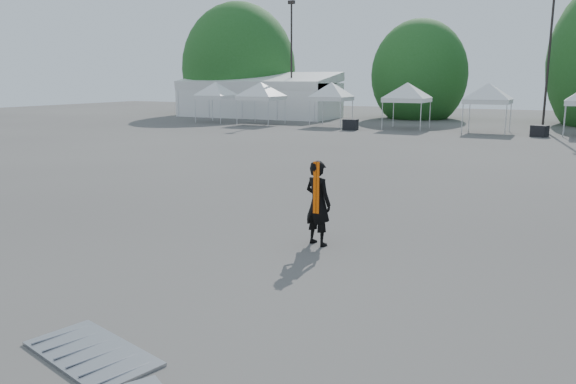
% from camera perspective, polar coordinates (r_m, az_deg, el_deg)
% --- Properties ---
extents(ground, '(120.00, 120.00, 0.00)m').
position_cam_1_polar(ground, '(13.35, 4.11, -4.17)').
color(ground, '#474442').
rests_on(ground, ground).
extents(marquee, '(15.00, 6.25, 4.23)m').
position_cam_1_polar(marquee, '(54.09, -3.02, 9.70)').
color(marquee, white).
rests_on(marquee, ground).
extents(light_pole_west, '(0.60, 0.25, 10.30)m').
position_cam_1_polar(light_pole_west, '(51.33, 0.35, 13.87)').
color(light_pole_west, black).
rests_on(light_pole_west, ground).
extents(light_pole_east, '(0.60, 0.25, 9.80)m').
position_cam_1_polar(light_pole_east, '(43.95, 25.03, 12.91)').
color(light_pole_east, black).
rests_on(light_pole_east, ground).
extents(tree_far_w, '(4.80, 4.80, 7.30)m').
position_cam_1_polar(tree_far_w, '(58.70, -5.02, 12.31)').
color(tree_far_w, '#382314').
rests_on(tree_far_w, ground).
extents(tree_mid_w, '(4.16, 4.16, 6.33)m').
position_cam_1_polar(tree_mid_w, '(53.46, 13.17, 11.51)').
color(tree_mid_w, '#382314').
rests_on(tree_mid_w, ground).
extents(tent_a, '(3.81, 3.81, 3.88)m').
position_cam_1_polar(tent_a, '(47.85, -7.36, 10.70)').
color(tent_a, silver).
rests_on(tent_a, ground).
extents(tent_b, '(4.29, 4.29, 3.88)m').
position_cam_1_polar(tent_b, '(45.30, -2.76, 10.75)').
color(tent_b, silver).
rests_on(tent_b, ground).
extents(tent_c, '(3.86, 3.86, 3.88)m').
position_cam_1_polar(tent_c, '(43.85, 4.45, 10.71)').
color(tent_c, silver).
rests_on(tent_c, ground).
extents(tent_d, '(4.20, 4.20, 3.88)m').
position_cam_1_polar(tent_d, '(41.93, 12.05, 10.46)').
color(tent_d, silver).
rests_on(tent_d, ground).
extents(tent_e, '(4.16, 4.16, 3.88)m').
position_cam_1_polar(tent_e, '(40.71, 19.73, 10.03)').
color(tent_e, silver).
rests_on(tent_e, ground).
extents(man, '(0.79, 0.65, 1.87)m').
position_cam_1_polar(man, '(12.19, 3.06, -1.12)').
color(man, black).
rests_on(man, ground).
extents(barrier_left, '(2.14, 1.44, 0.06)m').
position_cam_1_polar(barrier_left, '(8.12, -19.30, -15.17)').
color(barrier_left, gray).
rests_on(barrier_left, ground).
extents(crate_west, '(1.04, 0.84, 0.77)m').
position_cam_1_polar(crate_west, '(40.43, 6.37, 6.82)').
color(crate_west, black).
rests_on(crate_west, ground).
extents(crate_mid, '(1.12, 1.00, 0.72)m').
position_cam_1_polar(crate_mid, '(38.80, 24.19, 5.67)').
color(crate_mid, black).
rests_on(crate_mid, ground).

